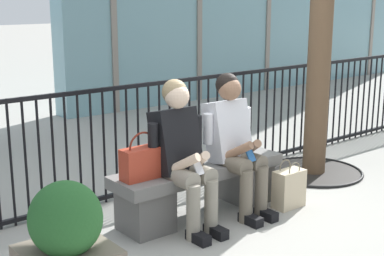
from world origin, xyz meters
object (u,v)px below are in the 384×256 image
Objects in this scene: stone_bench at (199,184)px; handbag_on_bench at (143,162)px; seated_person_with_phone at (182,151)px; shopping_bag at (289,188)px; seated_person_companion at (234,139)px.

handbag_on_bench is at bearing -179.01° from stone_bench.
shopping_bag is (1.01, -0.24, -0.47)m from seated_person_with_phone.
shopping_bag is (0.45, -0.24, -0.47)m from seated_person_companion.
stone_bench reaches higher than shopping_bag.
handbag_on_bench is at bearing 164.54° from shopping_bag.
shopping_bag is at bearing -15.46° from handbag_on_bench.
handbag_on_bench reaches higher than shopping_bag.
seated_person_with_phone reaches higher than handbag_on_bench.
seated_person_with_phone is at bearing 180.00° from seated_person_companion.
shopping_bag is at bearing -28.45° from seated_person_companion.
handbag_on_bench is 1.42m from shopping_bag.
seated_person_companion is 2.81× the size of shopping_bag.
stone_bench is at bearing 152.98° from shopping_bag.
handbag_on_bench is 0.88× the size of shopping_bag.
seated_person_with_phone is at bearing 166.45° from shopping_bag.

